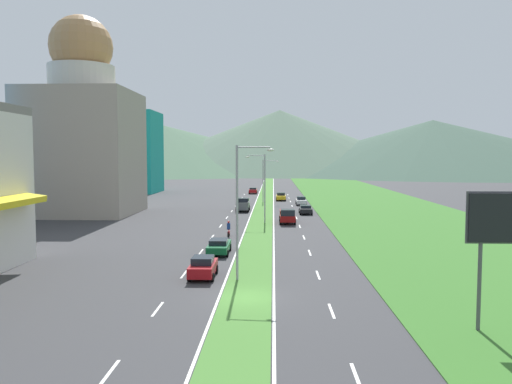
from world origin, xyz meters
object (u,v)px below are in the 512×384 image
Objects in this scene: car_5 at (281,197)px; motorcycle_rider at (229,230)px; street_lamp_near at (241,204)px; car_3 at (203,267)px; car_1 at (306,209)px; car_0 at (219,246)px; pickup_truck_1 at (287,216)px; street_lamp_mid at (263,184)px; car_4 at (253,191)px; pickup_truck_0 at (243,205)px; street_lamp_far at (265,178)px; car_2 at (301,201)px.

motorcycle_rider reaches higher than car_5.
car_3 is at bearing 162.98° from street_lamp_near.
car_3 is at bearing -13.91° from car_1.
motorcycle_rider reaches higher than car_0.
car_3 is (-2.88, 0.88, -4.78)m from street_lamp_near.
motorcycle_rider is at bearing -23.90° from car_1.
car_1 is (7.36, 42.23, -4.87)m from street_lamp_near.
car_1 is 0.79× the size of pickup_truck_1.
car_5 is (3.87, 65.90, -4.78)m from street_lamp_near.
street_lamp_mid reaches higher than car_0.
pickup_truck_1 is (7.10, 30.33, 0.18)m from car_3.
car_4 is (-2.56, 84.22, -4.83)m from street_lamp_near.
car_3 is at bearing 178.79° from car_0.
pickup_truck_1 is (6.88, -15.07, 0.00)m from pickup_truck_0.
car_5 is at bearing 85.19° from street_lamp_mid.
street_lamp_far is 30.59m from pickup_truck_1.
pickup_truck_1 is at bearing -83.35° from street_lamp_far.
motorcycle_rider reaches higher than car_4.
car_1 is at bearing -17.31° from car_0.
car_2 is 29.21m from car_4.
car_0 is 9.11m from car_3.
motorcycle_rider is (0.23, 18.75, -0.06)m from car_3.
car_4 is (-3.47, 53.51, -4.54)m from street_lamp_mid.
car_1 is 24.72m from motorcycle_rider.
pickup_truck_1 is at bearing 0.58° from car_5.
car_2 is 1.08× the size of car_3.
street_lamp_near is at bearing -3.36° from car_5.
motorcycle_rider is at bearing -0.21° from car_0.
street_lamp_mid is 35.60m from car_5.
street_lamp_near is at bearing -90.66° from street_lamp_far.
car_2 is (6.76, -4.58, -4.08)m from street_lamp_far.
car_2 is 1.07× the size of car_5.
street_lamp_mid is 1.11× the size of street_lamp_far.
street_lamp_mid is at bearing -4.81° from car_5.
car_5 is at bearing -158.45° from car_2.
car_5 is at bearing -179.42° from pickup_truck_1.
motorcycle_rider is at bearing -15.25° from car_2.
street_lamp_mid is 12.49m from motorcycle_rider.
car_0 is 1.17× the size of car_4.
car_1 is at bearing 60.76° from street_lamp_mid.
car_0 is at bearing -17.31° from car_1.
street_lamp_mid reaches higher than street_lamp_far.
motorcycle_rider is at bearing 179.91° from car_4.
car_1 is 0.79× the size of pickup_truck_0.
car_3 is 0.76× the size of pickup_truck_1.
street_lamp_far is at bearing -160.82° from car_1.
car_0 is 74.23m from car_4.
street_lamp_mid reaches higher than motorcycle_rider.
street_lamp_mid is (0.91, 30.71, -0.29)m from street_lamp_near.
car_1 is 42.60m from car_3.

